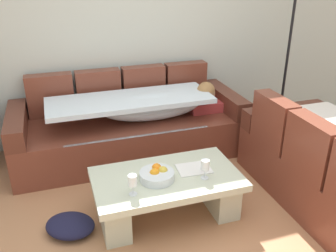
{
  "coord_description": "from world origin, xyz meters",
  "views": [
    {
      "loc": [
        -0.84,
        -1.97,
        1.98
      ],
      "look_at": [
        0.14,
        1.02,
        0.55
      ],
      "focal_mm": 39.07,
      "sensor_mm": 36.0,
      "label": 1
    }
  ],
  "objects_px": {
    "wine_glass_near_right": "(205,166)",
    "floor_lamp": "(288,43)",
    "open_magazine": "(194,169)",
    "coffee_table": "(167,190)",
    "couch_along_wall": "(133,125)",
    "crumpled_garment": "(70,226)",
    "fruit_bowl": "(157,175)",
    "wine_glass_near_left": "(133,181)"
  },
  "relations": [
    {
      "from": "open_magazine",
      "to": "crumpled_garment",
      "type": "xyz_separation_m",
      "value": [
        -1.05,
        -0.01,
        -0.33
      ]
    },
    {
      "from": "couch_along_wall",
      "to": "coffee_table",
      "type": "height_order",
      "value": "couch_along_wall"
    },
    {
      "from": "fruit_bowl",
      "to": "wine_glass_near_right",
      "type": "xyz_separation_m",
      "value": [
        0.37,
        -0.11,
        0.08
      ]
    },
    {
      "from": "fruit_bowl",
      "to": "wine_glass_near_right",
      "type": "bearing_deg",
      "value": -16.13
    },
    {
      "from": "open_magazine",
      "to": "floor_lamp",
      "type": "height_order",
      "value": "floor_lamp"
    },
    {
      "from": "wine_glass_near_left",
      "to": "fruit_bowl",
      "type": "bearing_deg",
      "value": 32.28
    },
    {
      "from": "couch_along_wall",
      "to": "open_magazine",
      "type": "height_order",
      "value": "couch_along_wall"
    },
    {
      "from": "couch_along_wall",
      "to": "coffee_table",
      "type": "xyz_separation_m",
      "value": [
        0.01,
        -1.18,
        -0.09
      ]
    },
    {
      "from": "couch_along_wall",
      "to": "open_magazine",
      "type": "bearing_deg",
      "value": -77.45
    },
    {
      "from": "wine_glass_near_right",
      "to": "open_magazine",
      "type": "bearing_deg",
      "value": 101.41
    },
    {
      "from": "open_magazine",
      "to": "floor_lamp",
      "type": "xyz_separation_m",
      "value": [
        1.57,
        1.11,
        0.73
      ]
    },
    {
      "from": "wine_glass_near_left",
      "to": "crumpled_garment",
      "type": "distance_m",
      "value": 0.68
    },
    {
      "from": "coffee_table",
      "to": "open_magazine",
      "type": "distance_m",
      "value": 0.29
    },
    {
      "from": "coffee_table",
      "to": "couch_along_wall",
      "type": "bearing_deg",
      "value": 90.31
    },
    {
      "from": "wine_glass_near_left",
      "to": "crumpled_garment",
      "type": "relative_size",
      "value": 0.42
    },
    {
      "from": "fruit_bowl",
      "to": "crumpled_garment",
      "type": "height_order",
      "value": "fruit_bowl"
    },
    {
      "from": "couch_along_wall",
      "to": "fruit_bowl",
      "type": "xyz_separation_m",
      "value": [
        -0.08,
        -1.2,
        0.09
      ]
    },
    {
      "from": "wine_glass_near_left",
      "to": "wine_glass_near_right",
      "type": "height_order",
      "value": "same"
    },
    {
      "from": "couch_along_wall",
      "to": "wine_glass_near_right",
      "type": "relative_size",
      "value": 14.72
    },
    {
      "from": "wine_glass_near_left",
      "to": "couch_along_wall",
      "type": "bearing_deg",
      "value": 76.92
    },
    {
      "from": "wine_glass_near_right",
      "to": "open_magazine",
      "type": "height_order",
      "value": "wine_glass_near_right"
    },
    {
      "from": "floor_lamp",
      "to": "crumpled_garment",
      "type": "xyz_separation_m",
      "value": [
        -2.62,
        -1.11,
        -1.06
      ]
    },
    {
      "from": "couch_along_wall",
      "to": "floor_lamp",
      "type": "xyz_separation_m",
      "value": [
        1.83,
        -0.04,
        0.79
      ]
    },
    {
      "from": "wine_glass_near_right",
      "to": "crumpled_garment",
      "type": "xyz_separation_m",
      "value": [
        -1.08,
        0.15,
        -0.44
      ]
    },
    {
      "from": "coffee_table",
      "to": "crumpled_garment",
      "type": "xyz_separation_m",
      "value": [
        -0.8,
        0.02,
        -0.18
      ]
    },
    {
      "from": "wine_glass_near_left",
      "to": "crumpled_garment",
      "type": "bearing_deg",
      "value": 158.49
    },
    {
      "from": "wine_glass_near_left",
      "to": "wine_glass_near_right",
      "type": "xyz_separation_m",
      "value": [
        0.6,
        0.04,
        0.0
      ]
    },
    {
      "from": "fruit_bowl",
      "to": "crumpled_garment",
      "type": "distance_m",
      "value": 0.8
    },
    {
      "from": "couch_along_wall",
      "to": "open_magazine",
      "type": "relative_size",
      "value": 8.73
    },
    {
      "from": "coffee_table",
      "to": "open_magazine",
      "type": "relative_size",
      "value": 4.29
    },
    {
      "from": "open_magazine",
      "to": "fruit_bowl",
      "type": "bearing_deg",
      "value": -168.09
    },
    {
      "from": "coffee_table",
      "to": "open_magazine",
      "type": "bearing_deg",
      "value": 6.33
    },
    {
      "from": "wine_glass_near_right",
      "to": "floor_lamp",
      "type": "distance_m",
      "value": 2.09
    },
    {
      "from": "couch_along_wall",
      "to": "wine_glass_near_right",
      "type": "height_order",
      "value": "couch_along_wall"
    },
    {
      "from": "wine_glass_near_right",
      "to": "coffee_table",
      "type": "bearing_deg",
      "value": 155.74
    },
    {
      "from": "coffee_table",
      "to": "open_magazine",
      "type": "xyz_separation_m",
      "value": [
        0.25,
        0.03,
        0.15
      ]
    },
    {
      "from": "wine_glass_near_right",
      "to": "open_magazine",
      "type": "distance_m",
      "value": 0.19
    },
    {
      "from": "wine_glass_near_left",
      "to": "crumpled_garment",
      "type": "height_order",
      "value": "wine_glass_near_left"
    },
    {
      "from": "coffee_table",
      "to": "wine_glass_near_right",
      "type": "bearing_deg",
      "value": -24.26
    },
    {
      "from": "coffee_table",
      "to": "crumpled_garment",
      "type": "bearing_deg",
      "value": 178.38
    },
    {
      "from": "floor_lamp",
      "to": "crumpled_garment",
      "type": "relative_size",
      "value": 4.88
    },
    {
      "from": "open_magazine",
      "to": "coffee_table",
      "type": "bearing_deg",
      "value": -169.88
    }
  ]
}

